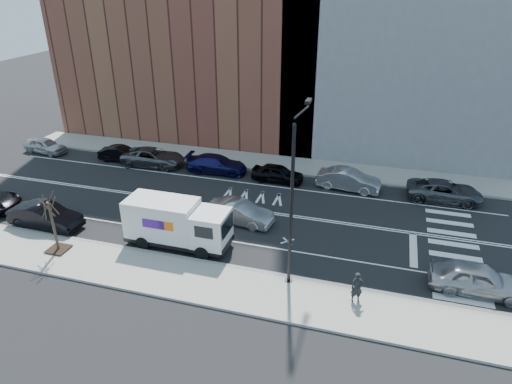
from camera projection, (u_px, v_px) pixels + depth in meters
The scene contains 23 objects.
ground at pixel (217, 205), 33.06m from camera, with size 120.00×120.00×0.00m, color black.
sidewalk_near at pixel (161, 274), 25.44m from camera, with size 44.00×3.60×0.15m, color gray.
sidewalk_far at pixel (252, 161), 40.61m from camera, with size 44.00×3.60×0.15m, color gray.
curb_near at pixel (175, 257), 26.99m from camera, with size 44.00×0.25×0.17m, color gray.
curb_far at pixel (246, 168), 39.06m from camera, with size 44.00×0.25×0.17m, color gray.
crosswalk at pixel (452, 238), 28.98m from camera, with size 3.00×14.00×0.01m, color white, non-canonical shape.
road_markings at pixel (217, 205), 33.06m from camera, with size 40.00×8.60×0.01m, color white, non-canonical shape.
bldg_brick at pixel (193, 21), 43.73m from camera, with size 26.00×10.00×22.00m, color brown.
bldg_concrete at pixel (414, 2), 37.76m from camera, with size 20.00×10.00×26.00m, color slate.
streetlight at pixel (294, 196), 23.09m from camera, with size 0.44×4.02×9.34m.
street_tree at pixel (55, 231), 26.97m from camera, with size 1.20×1.20×3.75m.
fedex_van at pixel (177, 223), 27.65m from camera, with size 6.49×2.34×2.96m.
far_parked_a at pixel (45, 145), 42.35m from camera, with size 1.67×4.16×1.42m, color #B1B1B6.
far_parked_b at pixel (122, 154), 40.53m from camera, with size 1.41×4.03×1.33m, color black.
far_parked_c at pixel (153, 157), 39.55m from camera, with size 2.52×5.46×1.52m, color #52565B.
far_parked_d at pixel (217, 164), 38.19m from camera, with size 2.08×5.11×1.48m, color #15154C.
far_parked_e at pixel (278, 173), 36.52m from camera, with size 1.68×4.17×1.42m, color black.
far_parked_f at pixel (349, 180), 35.19m from camera, with size 1.69×4.86×1.60m, color #A5A5A9.
far_parked_g at pixel (445, 191), 33.50m from camera, with size 2.48×5.37×1.49m, color #4A4B51.
driving_sedan at pixel (239, 212), 30.54m from camera, with size 1.62×4.63×1.53m, color #A0A1A5.
near_parked_rear_a at pixel (45, 216), 29.94m from camera, with size 1.73×4.95×1.63m, color black.
near_parked_front at pixel (478, 279), 23.82m from camera, with size 1.97×4.90×1.67m, color #AFAFB4.
pedestrian at pixel (357, 288), 22.90m from camera, with size 0.62×0.40×1.69m, color black.
Camera 1 is at (11.03, -27.29, 15.35)m, focal length 32.00 mm.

